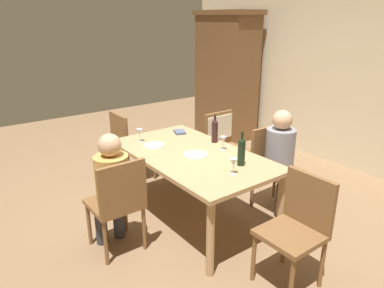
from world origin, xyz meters
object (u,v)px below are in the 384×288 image
at_px(wine_bottle_dark_red, 215,130).
at_px(wine_glass_near_right, 140,133).
at_px(chair_left_end, 128,142).
at_px(person_woman_host, 112,183).
at_px(chair_near, 118,200).
at_px(person_man_bearded, 281,154).
at_px(dining_table, 192,160).
at_px(dinner_plate_guest_left, 154,146).
at_px(dinner_plate_host, 196,155).
at_px(wine_glass_near_left, 223,140).
at_px(chair_far_left, 222,138).
at_px(chair_far_right, 272,162).
at_px(armoire_cabinet, 226,75).
at_px(wine_bottle_tall_green, 241,151).
at_px(wine_glass_centre, 234,163).

xyz_separation_m(wine_bottle_dark_red, wine_glass_near_right, (-0.51, -0.66, -0.03)).
height_order(chair_left_end, person_woman_host, person_woman_host).
height_order(chair_near, person_man_bearded, person_man_bearded).
xyz_separation_m(dining_table, dinner_plate_guest_left, (-0.42, -0.20, 0.09)).
bearing_deg(wine_glass_near_right, person_man_bearded, 46.68).
distance_m(chair_near, dinner_plate_host, 0.90).
bearing_deg(wine_glass_near_left, chair_far_left, 138.76).
distance_m(chair_far_right, person_man_bearded, 0.17).
xyz_separation_m(chair_far_left, dinner_plate_host, (0.60, -0.90, 0.16)).
xyz_separation_m(chair_near, person_woman_host, (-0.11, 0.00, 0.12)).
bearing_deg(chair_far_left, wine_bottle_dark_red, 40.24).
distance_m(chair_far_left, wine_glass_near_left, 0.90).
distance_m(armoire_cabinet, chair_left_end, 2.51).
relative_size(wine_bottle_tall_green, dinner_plate_guest_left, 1.43).
distance_m(chair_far_left, dinner_plate_host, 1.09).
bearing_deg(chair_far_right, person_man_bearded, 90.00).
bearing_deg(dining_table, dinner_plate_guest_left, -153.95).
relative_size(dining_table, wine_glass_centre, 12.13).
xyz_separation_m(wine_bottle_dark_red, dinner_plate_host, (0.20, -0.42, -0.13)).
height_order(chair_far_left, person_man_bearded, person_man_bearded).
bearing_deg(wine_bottle_tall_green, person_man_bearded, 97.36).
distance_m(person_man_bearded, wine_glass_near_right, 1.57).
distance_m(chair_left_end, wine_glass_near_right, 0.74).
xyz_separation_m(chair_near, wine_bottle_tall_green, (0.44, 1.07, 0.36)).
xyz_separation_m(chair_left_end, wine_glass_near_left, (1.40, 0.40, 0.32)).
height_order(chair_near, wine_bottle_dark_red, wine_bottle_dark_red).
xyz_separation_m(person_woman_host, wine_bottle_tall_green, (0.55, 1.07, 0.24)).
relative_size(dining_table, dinner_plate_guest_left, 7.87).
bearing_deg(wine_glass_near_left, chair_left_end, -163.89).
height_order(armoire_cabinet, chair_left_end, armoire_cabinet).
bearing_deg(chair_near, armoire_cabinet, 33.65).
height_order(dining_table, wine_bottle_tall_green, wine_bottle_tall_green).
xyz_separation_m(chair_far_right, person_woman_host, (-0.35, -1.77, 0.12)).
bearing_deg(dining_table, wine_glass_near_right, -158.58).
distance_m(chair_far_right, chair_far_left, 0.85).
height_order(chair_far_right, chair_far_left, same).
relative_size(chair_far_right, wine_glass_centre, 6.17).
bearing_deg(chair_near, wine_bottle_tall_green, -22.19).
relative_size(wine_glass_near_left, dinner_plate_host, 0.61).
height_order(chair_left_end, dinner_plate_guest_left, chair_left_end).
xyz_separation_m(chair_far_right, chair_far_left, (-0.85, 0.00, 0.06)).
xyz_separation_m(armoire_cabinet, chair_left_end, (0.72, -2.34, -0.56)).
bearing_deg(dinner_plate_guest_left, chair_near, -53.47).
relative_size(person_woman_host, wine_glass_near_left, 7.58).
bearing_deg(person_man_bearded, chair_far_left, -90.00).
distance_m(armoire_cabinet, chair_far_right, 2.76).
relative_size(dining_table, dinner_plate_host, 7.42).
distance_m(wine_glass_near_right, dinner_plate_guest_left, 0.25).
bearing_deg(chair_far_right, wine_glass_near_right, -40.14).
relative_size(chair_far_right, chair_far_left, 1.00).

